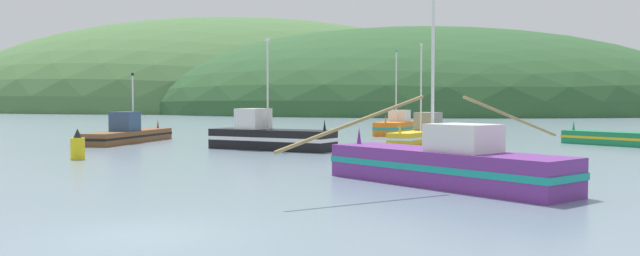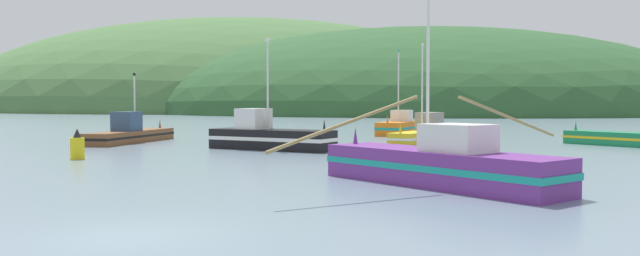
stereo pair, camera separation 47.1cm
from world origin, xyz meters
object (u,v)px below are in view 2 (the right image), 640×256
fishing_boat_black (269,136)px  fishing_boat_orange (399,127)px  channel_buoy (77,146)px  fishing_boat_purple (440,164)px  fishing_boat_brown (131,134)px  fishing_boat_yellow (424,133)px

fishing_boat_black → fishing_boat_orange: (6.25, 19.17, -0.08)m
fishing_boat_black → fishing_boat_orange: size_ratio=1.14×
channel_buoy → fishing_boat_purple: bearing=-18.2°
fishing_boat_purple → fishing_boat_orange: bearing=-43.1°
fishing_boat_black → fishing_boat_purple: (11.67, -15.42, -0.03)m
fishing_boat_brown → fishing_boat_orange: 23.95m
fishing_boat_black → channel_buoy: bearing=-116.1°
fishing_boat_black → fishing_boat_orange: bearing=87.6°
fishing_boat_orange → fishing_boat_yellow: fishing_boat_orange is taller
fishing_boat_black → fishing_boat_purple: bearing=-37.2°
fishing_boat_yellow → fishing_boat_purple: bearing=23.5°
channel_buoy → fishing_boat_brown: bearing=108.3°
fishing_boat_black → channel_buoy: size_ratio=5.33×
fishing_boat_purple → fishing_boat_brown: size_ratio=1.19×
fishing_boat_black → fishing_boat_purple: size_ratio=0.73×
fishing_boat_yellow → fishing_boat_brown: bearing=-60.4°
fishing_boat_black → fishing_boat_orange: 20.16m
channel_buoy → fishing_boat_orange: bearing=63.1°
fishing_boat_purple → fishing_boat_orange: size_ratio=1.56×
fishing_boat_purple → fishing_boat_brown: 30.88m
fishing_boat_orange → fishing_boat_yellow: size_ratio=0.89×
fishing_boat_black → channel_buoy: 12.02m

